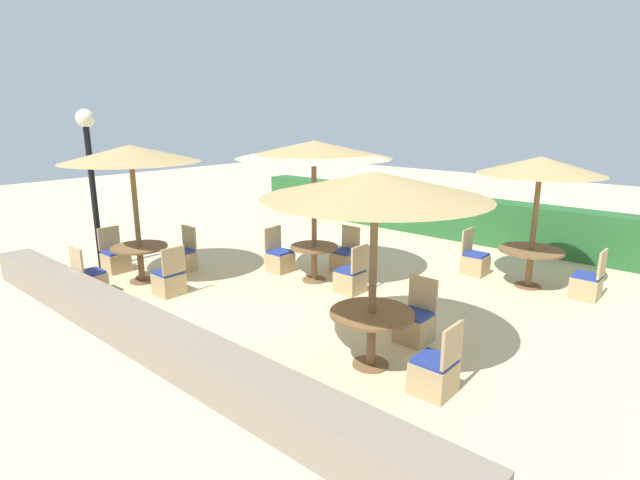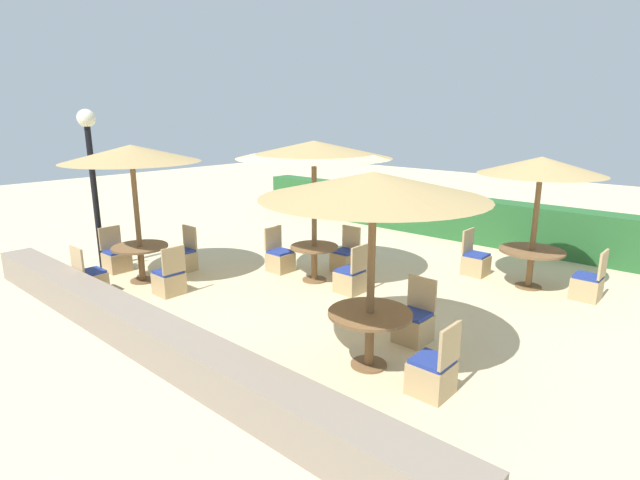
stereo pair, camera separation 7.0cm
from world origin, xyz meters
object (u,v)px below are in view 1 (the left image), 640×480
(patio_chair_front_right_east, at_px, (435,373))
(parasol_back_right, at_px, (541,166))
(parasol_front_left, at_px, (131,154))
(patio_chair_front_left_south, at_px, (90,281))
(patio_chair_center_north, at_px, (345,259))
(patio_chair_front_left_north, at_px, (183,259))
(lamp_post, at_px, (89,158))
(round_table_front_left, at_px, (140,254))
(patio_chair_center_west, at_px, (279,259))
(patio_chair_front_left_east, at_px, (169,281))
(parasol_center, at_px, (314,150))
(patio_chair_back_right_east, at_px, (587,285))
(round_table_center, at_px, (314,255))
(round_table_front_right, at_px, (372,323))
(patio_chair_back_right_west, at_px, (475,262))
(patio_chair_front_right_north, at_px, (415,324))
(patio_chair_center_east, at_px, (351,279))
(parasol_front_right, at_px, (375,186))
(round_table_back_right, at_px, (531,256))
(patio_chair_front_left_west, at_px, (115,259))

(patio_chair_front_right_east, height_order, parasol_back_right, parasol_back_right)
(parasol_front_left, bearing_deg, patio_chair_front_left_south, -91.76)
(patio_chair_center_north, relative_size, patio_chair_front_left_north, 1.00)
(patio_chair_center_north, bearing_deg, patio_chair_front_left_north, 41.20)
(lamp_post, xyz_separation_m, patio_chair_front_left_south, (1.43, -0.89, -2.09))
(lamp_post, xyz_separation_m, parasol_front_left, (1.46, 0.12, 0.14))
(round_table_front_left, bearing_deg, patio_chair_front_left_north, 90.14)
(patio_chair_center_west, distance_m, patio_chair_front_right_east, 5.21)
(patio_chair_front_left_south, height_order, patio_chair_front_left_east, same)
(parasol_center, bearing_deg, round_table_front_left, -137.69)
(patio_chair_front_left_east, height_order, patio_chair_back_right_east, same)
(round_table_front_left, xyz_separation_m, patio_chair_front_left_south, (-0.03, -1.00, -0.31))
(patio_chair_center_west, bearing_deg, round_table_front_left, -34.69)
(parasol_front_left, xyz_separation_m, patio_chair_front_left_east, (1.05, -0.04, -2.23))
(round_table_center, xyz_separation_m, round_table_front_right, (2.85, -2.07, 0.07))
(round_table_front_left, xyz_separation_m, patio_chair_front_left_north, (-0.00, 0.95, -0.31))
(patio_chair_back_right_west, bearing_deg, lamp_post, -51.70)
(round_table_front_right, bearing_deg, round_table_front_left, -177.60)
(patio_chair_front_right_north, bearing_deg, round_table_front_right, 87.31)
(patio_chair_front_left_south, distance_m, patio_chair_front_right_north, 5.90)
(patio_chair_front_left_north, bearing_deg, round_table_center, -151.92)
(patio_chair_center_east, height_order, patio_chair_front_left_east, same)
(patio_chair_front_left_north, distance_m, patio_chair_front_right_north, 5.43)
(patio_chair_front_left_north, xyz_separation_m, parasol_back_right, (5.85, 3.78, 2.04))
(round_table_front_left, xyz_separation_m, parasol_front_right, (5.38, 0.23, 1.82))
(round_table_front_right, distance_m, round_table_back_right, 4.53)
(parasol_front_left, distance_m, patio_chair_front_left_east, 2.47)
(parasol_center, height_order, patio_chair_front_left_west, parasol_center)
(patio_chair_back_right_east, bearing_deg, patio_chair_front_right_north, 157.88)
(parasol_center, bearing_deg, lamp_post, -148.82)
(round_table_front_left, height_order, patio_chair_front_left_east, patio_chair_front_left_east)
(patio_chair_front_left_east, xyz_separation_m, parasol_back_right, (4.80, 4.77, 2.04))
(patio_chair_front_left_south, height_order, patio_chair_back_right_east, same)
(patio_chair_front_left_east, relative_size, parasol_front_right, 0.33)
(parasol_front_right, bearing_deg, patio_chair_front_left_south, -167.22)
(lamp_post, bearing_deg, patio_chair_front_right_north, 11.24)
(parasol_front_right, bearing_deg, round_table_front_right, 0.00)
(parasol_front_left, xyz_separation_m, patio_chair_back_right_east, (6.86, 4.77, -2.23))
(round_table_center, relative_size, patio_chair_back_right_east, 1.01)
(patio_chair_center_west, height_order, patio_chair_front_left_west, same)
(parasol_center, height_order, patio_chair_back_right_east, parasol_center)
(patio_chair_front_left_east, height_order, patio_chair_front_left_west, same)
(patio_chair_front_right_north, bearing_deg, patio_chair_front_left_south, 22.46)
(patio_chair_center_north, height_order, patio_chair_front_left_north, same)
(parasol_back_right, bearing_deg, patio_chair_front_left_west, -145.36)
(patio_chair_center_east, bearing_deg, parasol_back_right, -43.57)
(round_table_front_right, bearing_deg, patio_chair_back_right_west, 98.01)
(patio_chair_front_right_east, distance_m, patio_chair_back_right_east, 4.63)
(patio_chair_front_left_north, bearing_deg, patio_chair_front_right_east, 173.01)
(patio_chair_center_east, height_order, patio_chair_front_left_west, same)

